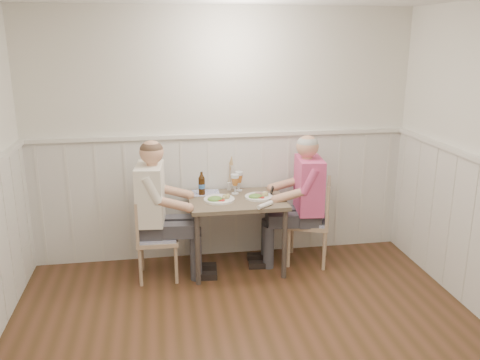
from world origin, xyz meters
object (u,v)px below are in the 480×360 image
(chair_left, at_px, (152,235))
(grass_vase, at_px, (229,174))
(beer_bottle, at_px, (202,185))
(man_in_pink, at_px, (304,210))
(diner_cream, at_px, (156,220))
(dining_table, at_px, (237,208))
(chair_right, at_px, (314,218))

(chair_left, xyz_separation_m, grass_vase, (0.81, 0.39, 0.47))
(beer_bottle, xyz_separation_m, grass_vase, (0.30, 0.13, 0.06))
(man_in_pink, xyz_separation_m, grass_vase, (-0.73, 0.30, 0.34))
(man_in_pink, distance_m, diner_cream, 1.50)
(man_in_pink, xyz_separation_m, beer_bottle, (-1.03, 0.17, 0.27))
(beer_bottle, bearing_deg, grass_vase, 23.34)
(dining_table, relative_size, man_in_pink, 0.68)
(chair_right, xyz_separation_m, man_in_pink, (-0.11, -0.01, 0.10))
(chair_right, height_order, beer_bottle, beer_bottle)
(dining_table, relative_size, chair_left, 1.13)
(chair_left, xyz_separation_m, diner_cream, (0.05, 0.02, 0.14))
(chair_right, bearing_deg, diner_cream, -177.27)
(grass_vase, bearing_deg, dining_table, -83.97)
(chair_right, bearing_deg, grass_vase, 160.95)
(beer_bottle, bearing_deg, chair_left, -153.38)
(grass_vase, bearing_deg, chair_right, -19.05)
(diner_cream, xyz_separation_m, beer_bottle, (0.47, 0.24, 0.27))
(chair_right, relative_size, diner_cream, 0.64)
(beer_bottle, bearing_deg, diner_cream, -152.87)
(diner_cream, bearing_deg, grass_vase, 25.69)
(diner_cream, height_order, beer_bottle, diner_cream)
(man_in_pink, height_order, diner_cream, diner_cream)
(chair_right, relative_size, beer_bottle, 3.72)
(chair_right, bearing_deg, chair_left, -176.72)
(man_in_pink, distance_m, beer_bottle, 1.08)
(beer_bottle, distance_m, grass_vase, 0.33)
(chair_right, bearing_deg, man_in_pink, -176.51)
(dining_table, height_order, chair_right, chair_right)
(dining_table, relative_size, diner_cream, 0.67)
(diner_cream, distance_m, grass_vase, 0.91)
(dining_table, distance_m, chair_right, 0.83)
(man_in_pink, xyz_separation_m, diner_cream, (-1.50, -0.07, 0.01))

